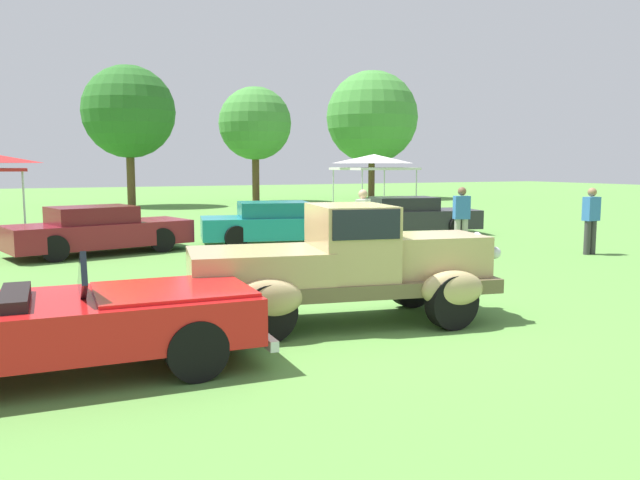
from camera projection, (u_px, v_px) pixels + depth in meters
name	position (u px, v px, depth m)	size (l,w,h in m)	color
ground_plane	(365.00, 321.00, 9.27)	(120.00, 120.00, 0.00)	#568C3D
feature_pickup_truck	(345.00, 263.00, 9.10)	(4.54, 2.42, 1.70)	brown
neighbor_convertible	(71.00, 321.00, 6.89)	(4.39, 1.90, 1.40)	red
show_car_burgundy	(98.00, 230.00, 16.24)	(4.76, 2.71, 1.22)	maroon
show_car_teal	(279.00, 224.00, 18.11)	(4.67, 2.62, 1.22)	teal
show_car_charcoal	(408.00, 216.00, 20.82)	(4.74, 2.65, 1.22)	#28282D
spectator_near_truck	(591.00, 219.00, 16.10)	(0.41, 0.25, 1.69)	#383838
spectator_between_cars	(461.00, 217.00, 16.60)	(0.46, 0.35, 1.69)	#9E998E
spectator_by_row	(363.00, 222.00, 15.01)	(0.46, 0.45, 1.69)	#383838
canopy_tent_right_field	(374.00, 161.00, 26.99)	(2.87, 2.87, 2.71)	#B7B7BC
treeline_mid_left	(129.00, 112.00, 34.38)	(4.97, 4.97, 7.59)	brown
treeline_center	(255.00, 124.00, 38.87)	(4.43, 4.43, 6.99)	brown
treeline_mid_right	(372.00, 117.00, 42.87)	(6.15, 6.15, 8.53)	brown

